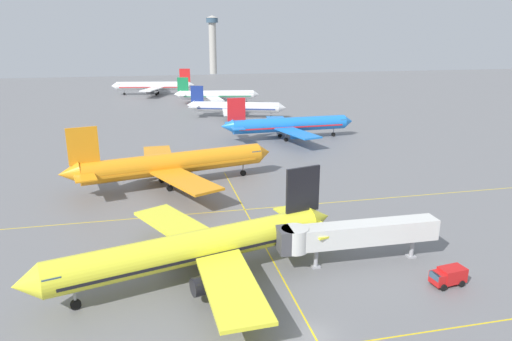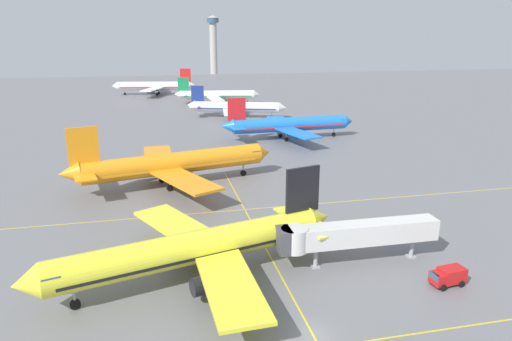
# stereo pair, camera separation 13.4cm
# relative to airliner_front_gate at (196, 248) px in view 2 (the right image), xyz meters

# --- Properties ---
(ground_plane) EXTENTS (600.00, 600.00, 0.00)m
(ground_plane) POSITION_rel_airliner_front_gate_xyz_m (10.02, -13.34, -4.11)
(ground_plane) COLOR slate
(airliner_front_gate) EXTENTS (38.22, 32.56, 12.04)m
(airliner_front_gate) POSITION_rel_airliner_front_gate_xyz_m (0.00, 0.00, 0.00)
(airliner_front_gate) COLOR yellow
(airliner_front_gate) RESTS_ON ground
(airliner_second_row) EXTENTS (41.07, 34.91, 12.88)m
(airliner_second_row) POSITION_rel_airliner_front_gate_xyz_m (-0.89, 36.67, 0.29)
(airliner_second_row) COLOR orange
(airliner_second_row) RESTS_ON ground
(airliner_third_row) EXTENTS (38.49, 33.21, 11.98)m
(airliner_third_row) POSITION_rel_airliner_front_gate_xyz_m (32.41, 71.36, -0.02)
(airliner_third_row) COLOR blue
(airliner_third_row) RESTS_ON ground
(airliner_far_left_stand) EXTENTS (34.19, 29.26, 10.92)m
(airliner_far_left_stand) POSITION_rel_airliner_front_gate_xyz_m (24.13, 108.38, -0.38)
(airliner_far_left_stand) COLOR white
(airliner_far_left_stand) RESTS_ON ground
(airliner_far_right_stand) EXTENTS (35.55, 30.36, 11.06)m
(airliner_far_right_stand) POSITION_rel_airliner_front_gate_xyz_m (22.20, 142.22, -0.33)
(airliner_far_right_stand) COLOR white
(airliner_far_right_stand) RESTS_ON ground
(airliner_distant_taxiway) EXTENTS (39.51, 33.65, 12.32)m
(airliner_distant_taxiway) POSITION_rel_airliner_front_gate_xyz_m (-2.84, 178.73, 0.10)
(airliner_distant_taxiway) COLOR white
(airliner_distant_taxiway) RESTS_ON ground
(taxiway_markings) EXTENTS (152.44, 80.26, 0.01)m
(taxiway_markings) POSITION_rel_airliner_front_gate_xyz_m (10.02, 2.90, -4.11)
(taxiway_markings) COLOR yellow
(taxiway_markings) RESTS_ON ground
(service_truck_red_van) EXTENTS (4.31, 2.57, 2.10)m
(service_truck_red_van) POSITION_rel_airliner_front_gate_xyz_m (28.48, -7.79, -2.93)
(service_truck_red_van) COLOR red
(service_truck_red_van) RESTS_ON ground
(jet_bridge) EXTENTS (21.06, 3.38, 5.58)m
(jet_bridge) POSITION_rel_airliner_front_gate_xyz_m (18.99, -0.36, -0.05)
(jet_bridge) COLOR silver
(jet_bridge) RESTS_ON ground
(control_tower) EXTENTS (8.82, 8.82, 40.64)m
(control_tower) POSITION_rel_airliner_front_gate_xyz_m (41.05, 292.38, 19.32)
(control_tower) COLOR #ADA89E
(control_tower) RESTS_ON ground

